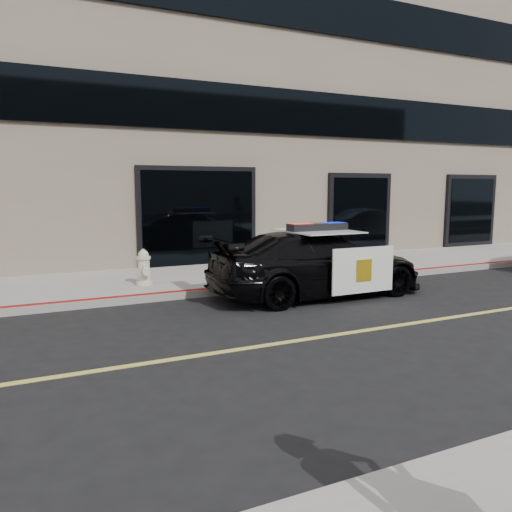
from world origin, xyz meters
name	(u,v)px	position (x,y,z in m)	size (l,w,h in m)	color
ground	(392,327)	(0.00, 0.00, 0.00)	(120.00, 120.00, 0.00)	black
sidewalk_n	(257,273)	(0.00, 5.25, 0.07)	(60.00, 3.50, 0.15)	gray
building_n	(191,77)	(0.00, 10.50, 6.00)	(60.00, 7.00, 12.00)	#756856
police_car	(317,263)	(0.15, 2.60, 0.70)	(2.19, 4.77, 1.56)	black
fire_hydrant	(144,268)	(-3.09, 4.58, 0.53)	(0.36, 0.50, 0.80)	beige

